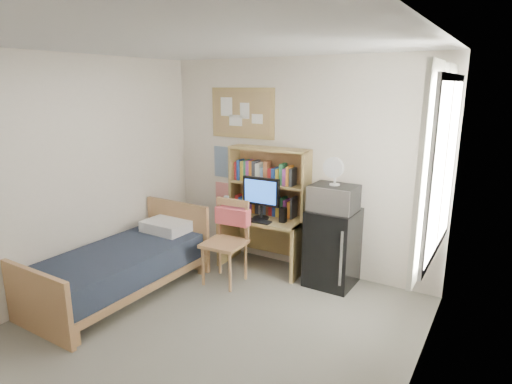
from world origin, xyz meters
The scene contains 25 objects.
floor centered at (0.00, 0.00, -0.01)m, with size 3.60×4.20×0.02m, color gray.
ceiling centered at (0.00, 0.00, 2.60)m, with size 3.60×4.20×0.02m, color silver.
wall_back centered at (0.00, 2.10, 1.30)m, with size 3.60×0.04×2.60m, color white.
wall_left centered at (-1.80, 0.00, 1.30)m, with size 0.04×4.20×2.60m, color white.
wall_right centered at (1.80, 0.00, 1.30)m, with size 0.04×4.20×2.60m, color white.
window_unit centered at (1.75, 1.20, 1.60)m, with size 0.10×1.40×1.70m, color white.
curtain_left centered at (1.72, 0.80, 1.60)m, with size 0.04×0.55×1.70m, color silver.
curtain_right centered at (1.72, 1.60, 1.60)m, with size 0.04×0.55×1.70m, color silver.
bulletin_board centered at (-0.78, 2.08, 1.92)m, with size 0.94×0.03×0.64m, color tan.
poster_wave centered at (-1.10, 2.09, 1.25)m, with size 0.30×0.01×0.42m, color #255596.
poster_japan centered at (-1.10, 2.09, 0.78)m, with size 0.28×0.01×0.36m, color red.
desk centered at (-0.30, 1.80, 0.33)m, with size 1.07×0.53×0.67m, color tan.
desk_chair centered at (-0.47, 1.19, 0.49)m, with size 0.49×0.49×0.98m, color tan.
mini_fridge centered at (0.62, 1.82, 0.45)m, with size 0.53×0.53×0.90m, color black.
bed centered at (-1.28, 0.34, 0.26)m, with size 0.94×1.88×0.52m, color #19202D.
hutch centered at (-0.30, 1.95, 1.09)m, with size 1.04×0.27×0.85m, color tan.
monitor centered at (-0.30, 1.74, 0.93)m, with size 0.49×0.04×0.52m, color black.
keyboard centered at (-0.29, 1.60, 0.68)m, with size 0.40×0.13×0.02m, color black.
speaker_left centered at (-0.60, 1.73, 0.76)m, with size 0.07×0.07×0.18m, color black.
speaker_right centered at (0.00, 1.75, 0.76)m, with size 0.07×0.07×0.18m, color black.
water_bottle centered at (-0.77, 1.68, 0.78)m, with size 0.07×0.07×0.23m, color white.
hoodie centered at (-0.48, 1.39, 0.76)m, with size 0.42×0.13×0.20m, color #F45D60.
microwave centered at (0.62, 1.80, 1.04)m, with size 0.50×0.38×0.29m, color #BABABF.
desk_fan centered at (0.62, 1.80, 1.33)m, with size 0.23×0.23×0.29m, color white.
pillow centered at (-1.27, 1.09, 0.58)m, with size 0.55×0.38×0.13m, color white.
Camera 1 is at (2.27, -2.61, 2.26)m, focal length 30.00 mm.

